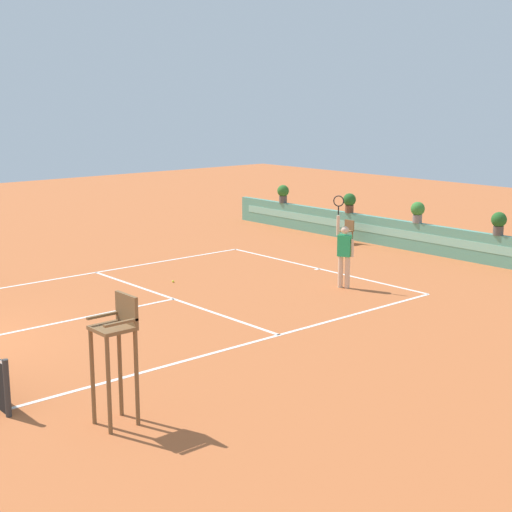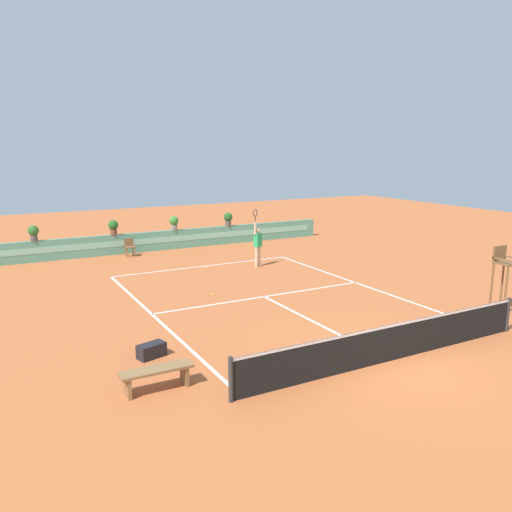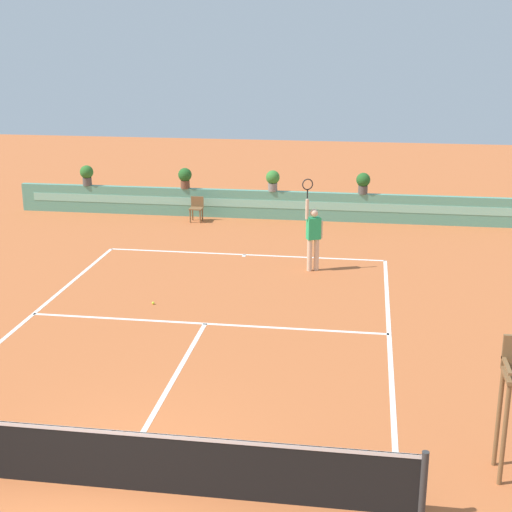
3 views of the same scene
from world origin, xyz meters
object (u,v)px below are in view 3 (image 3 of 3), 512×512
at_px(potted_plant_right, 363,182).
at_px(potted_plant_far_left, 87,174).
at_px(potted_plant_left, 185,177).
at_px(ball_kid_chair, 197,208).
at_px(tennis_ball_near_baseline, 153,303).
at_px(tennis_player, 313,234).
at_px(potted_plant_centre, 273,179).

xyz_separation_m(potted_plant_right, potted_plant_far_left, (-9.88, 0.00, 0.00)).
bearing_deg(potted_plant_left, ball_kid_chair, -52.22).
height_order(tennis_ball_near_baseline, potted_plant_far_left, potted_plant_far_left).
distance_m(ball_kid_chair, potted_plant_right, 5.80).
bearing_deg(potted_plant_left, tennis_ball_near_baseline, -81.35).
distance_m(ball_kid_chair, tennis_ball_near_baseline, 8.27).
height_order(potted_plant_far_left, potted_plant_left, same).
distance_m(ball_kid_chair, potted_plant_left, 1.32).
distance_m(tennis_ball_near_baseline, potted_plant_far_left, 10.34).
relative_size(tennis_player, potted_plant_centre, 3.57).
bearing_deg(tennis_ball_near_baseline, potted_plant_centre, 78.83).
bearing_deg(potted_plant_right, tennis_ball_near_baseline, -118.61).
bearing_deg(ball_kid_chair, potted_plant_far_left, 170.12).
bearing_deg(ball_kid_chair, tennis_ball_near_baseline, -84.48).
relative_size(potted_plant_far_left, potted_plant_left, 1.00).
bearing_deg(tennis_player, potted_plant_right, 77.45).
xyz_separation_m(tennis_player, tennis_ball_near_baseline, (-3.61, -3.26, -1.02)).
xyz_separation_m(tennis_player, potted_plant_centre, (-1.85, 5.70, 0.36)).
height_order(tennis_player, potted_plant_left, tennis_player).
distance_m(potted_plant_centre, potted_plant_left, 3.13).
height_order(tennis_player, tennis_ball_near_baseline, tennis_player).
xyz_separation_m(ball_kid_chair, tennis_player, (4.41, -4.96, 0.57)).
relative_size(ball_kid_chair, tennis_player, 0.33).
height_order(tennis_player, potted_plant_centre, tennis_player).
bearing_deg(potted_plant_right, potted_plant_centre, 180.00).
bearing_deg(potted_plant_centre, tennis_ball_near_baseline, -101.17).
xyz_separation_m(ball_kid_chair, potted_plant_far_left, (-4.20, 0.73, 0.93)).
distance_m(tennis_player, potted_plant_left, 7.57).
bearing_deg(potted_plant_left, potted_plant_centre, 0.00).
bearing_deg(potted_plant_centre, ball_kid_chair, -164.06).
relative_size(potted_plant_centre, potted_plant_left, 1.00).
height_order(tennis_player, potted_plant_right, tennis_player).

